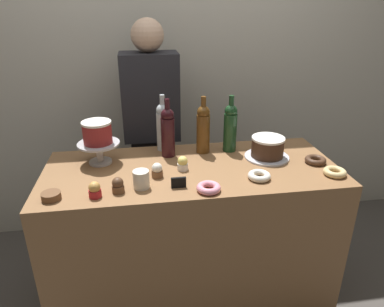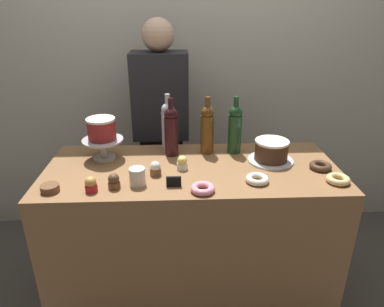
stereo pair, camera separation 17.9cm
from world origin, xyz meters
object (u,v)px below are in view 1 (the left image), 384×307
wine_bottle_green (230,127)px  cupcake_caramel (95,190)px  donut_pink (209,188)px  barista_figure (152,139)px  chocolate_round_cake (268,147)px  wine_bottle_dark_red (168,131)px  price_sign_chalkboard (179,183)px  cookie_stack (51,196)px  cupcake_vanilla (157,170)px  cupcake_lemon (183,163)px  coffee_cup_ceramic (141,179)px  white_layer_cake (97,132)px  cake_stand_pedestal (99,149)px  donut_sugar (259,176)px  donut_glazed (335,172)px  cupcake_chocolate (118,185)px  wine_bottle_amber (203,128)px  wine_bottle_clear (163,126)px  donut_chocolate (315,160)px

wine_bottle_green → cupcake_caramel: (-0.72, -0.42, -0.11)m
donut_pink → barista_figure: barista_figure is taller
chocolate_round_cake → wine_bottle_dark_red: wine_bottle_dark_red is taller
price_sign_chalkboard → cupcake_caramel: bearing=-175.6°
cookie_stack → price_sign_chalkboard: (0.56, 0.02, 0.01)m
cupcake_vanilla → cupcake_lemon: bearing=24.3°
coffee_cup_ceramic → cupcake_vanilla: bearing=50.6°
white_layer_cake → price_sign_chalkboard: size_ratio=2.17×
white_layer_cake → wine_bottle_green: 0.73m
cake_stand_pedestal → price_sign_chalkboard: 0.51m
donut_sugar → cookie_stack: 0.96m
donut_glazed → barista_figure: barista_figure is taller
donut_pink → barista_figure: size_ratio=0.07×
barista_figure → cookie_stack: bearing=-120.8°
cupcake_chocolate → donut_pink: bearing=-7.2°
wine_bottle_amber → wine_bottle_clear: bearing=161.9°
price_sign_chalkboard → cake_stand_pedestal: bearing=139.0°
cupcake_caramel → donut_pink: (0.51, -0.02, -0.02)m
wine_bottle_green → wine_bottle_clear: same height
cake_stand_pedestal → wine_bottle_green: 0.73m
donut_pink → cookie_stack: bearing=177.4°
price_sign_chalkboard → wine_bottle_dark_red: bearing=92.0°
cake_stand_pedestal → wine_bottle_green: wine_bottle_green is taller
donut_pink → coffee_cup_ceramic: (-0.30, 0.08, 0.03)m
wine_bottle_green → barista_figure: bearing=138.3°
donut_sugar → cupcake_vanilla: bearing=168.9°
cake_stand_pedestal → chocolate_round_cake: (0.91, -0.07, -0.01)m
cupcake_vanilla → donut_glazed: 0.88m
wine_bottle_dark_red → donut_glazed: size_ratio=2.91×
cupcake_vanilla → donut_chocolate: bearing=2.3°
wine_bottle_clear → cupcake_chocolate: bearing=-117.3°
wine_bottle_green → cupcake_lemon: size_ratio=4.38×
cupcake_caramel → cupcake_chocolate: same height
cupcake_vanilla → donut_pink: 0.29m
donut_glazed → price_sign_chalkboard: 0.79m
white_layer_cake → donut_pink: bearing=-36.9°
cupcake_lemon → donut_pink: cupcake_lemon is taller
chocolate_round_cake → donut_sugar: chocolate_round_cake is taller
cupcake_lemon → cupcake_vanilla: bearing=-155.7°
wine_bottle_clear → donut_sugar: (0.43, -0.44, -0.13)m
cupcake_vanilla → donut_pink: cupcake_vanilla is taller
chocolate_round_cake → barista_figure: bearing=139.7°
cupcake_chocolate → donut_sugar: bearing=2.4°
cupcake_chocolate → wine_bottle_clear: bearing=62.7°
donut_sugar → cupcake_lemon: bearing=156.2°
donut_chocolate → wine_bottle_green: bearing=150.0°
chocolate_round_cake → donut_pink: 0.50m
chocolate_round_cake → wine_bottle_clear: (-0.56, 0.21, 0.08)m
barista_figure → donut_pink: bearing=-75.3°
white_layer_cake → wine_bottle_amber: (0.57, 0.06, -0.03)m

